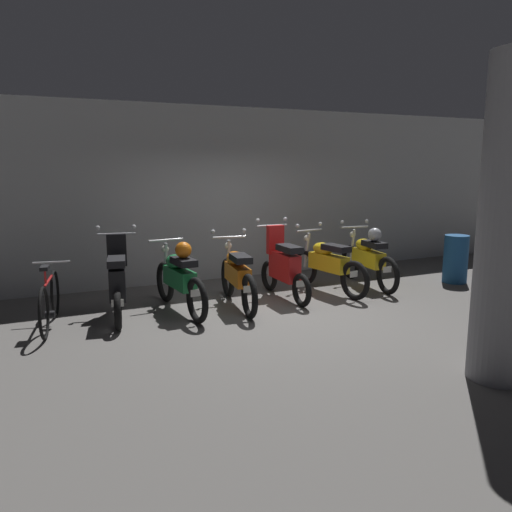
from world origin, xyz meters
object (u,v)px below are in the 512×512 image
motorbike_slot_1 (179,277)px  motorbike_slot_3 (283,266)px  motorbike_slot_5 (368,257)px  bicycle (50,301)px  motorbike_slot_4 (327,264)px  motorbike_slot_2 (237,275)px  trash_bin (456,259)px  motorbike_slot_0 (118,281)px  support_pillar (509,222)px

motorbike_slot_1 → motorbike_slot_3: bearing=1.6°
motorbike_slot_3 → motorbike_slot_5: (1.78, 0.09, 0.00)m
bicycle → motorbike_slot_1: bearing=-0.9°
motorbike_slot_1 → motorbike_slot_4: (2.67, 0.09, -0.03)m
motorbike_slot_5 → motorbike_slot_2: bearing=-174.9°
motorbike_slot_3 → trash_bin: motorbike_slot_3 is taller
motorbike_slot_0 → motorbike_slot_2: motorbike_slot_0 is taller
motorbike_slot_3 → support_pillar: (0.47, -3.79, 1.09)m
motorbike_slot_4 → trash_bin: size_ratio=2.18×
motorbike_slot_2 → support_pillar: bearing=-69.5°
support_pillar → motorbike_slot_2: bearing=110.5°
motorbike_slot_1 → support_pillar: bearing=-58.9°
motorbike_slot_3 → support_pillar: size_ratio=0.52×
motorbike_slot_2 → motorbike_slot_3: 0.90m
motorbike_slot_5 → support_pillar: support_pillar is taller
motorbike_slot_0 → motorbike_slot_2: size_ratio=0.86×
motorbike_slot_1 → motorbike_slot_5: (3.57, 0.14, 0.00)m
bicycle → motorbike_slot_3: bearing=0.3°
motorbike_slot_2 → motorbike_slot_3: (0.89, 0.15, 0.04)m
motorbike_slot_0 → motorbike_slot_4: bearing=-0.0°
motorbike_slot_2 → support_pillar: support_pillar is taller
motorbike_slot_4 → bicycle: bearing=-179.2°
motorbike_slot_5 → bicycle: 5.38m
support_pillar → trash_bin: 4.67m
motorbike_slot_1 → motorbike_slot_5: size_ratio=1.00×
motorbike_slot_3 → motorbike_slot_4: 0.89m
motorbike_slot_0 → support_pillar: size_ratio=0.51×
motorbike_slot_0 → trash_bin: (6.11, -0.43, -0.08)m
motorbike_slot_4 → motorbike_slot_1: bearing=-178.0°
motorbike_slot_0 → motorbike_slot_1: size_ratio=0.85×
motorbike_slot_0 → motorbike_slot_2: (1.78, -0.20, -0.04)m
motorbike_slot_2 → motorbike_slot_1: bearing=173.8°
motorbike_slot_2 → motorbike_slot_0: bearing=173.7°
motorbike_slot_3 → motorbike_slot_4: motorbike_slot_3 is taller
motorbike_slot_0 → support_pillar: 5.08m
motorbike_slot_0 → motorbike_slot_5: size_ratio=0.86×
motorbike_slot_4 → trash_bin: bearing=-9.4°
motorbike_slot_1 → motorbike_slot_0: bearing=173.7°
bicycle → support_pillar: 5.69m
motorbike_slot_3 → motorbike_slot_2: bearing=-170.6°
trash_bin → motorbike_slot_0: bearing=176.0°
motorbike_slot_4 → trash_bin: (2.55, -0.42, -0.05)m
motorbike_slot_0 → motorbike_slot_1: 0.89m
motorbike_slot_2 → motorbike_slot_4: 1.79m
motorbike_slot_0 → trash_bin: motorbike_slot_0 is taller
support_pillar → trash_bin: support_pillar is taller
motorbike_slot_1 → support_pillar: 4.50m
motorbike_slot_2 → motorbike_slot_3: size_ratio=1.16×
motorbike_slot_3 → trash_bin: bearing=-6.3°
motorbike_slot_2 → motorbike_slot_5: 2.68m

